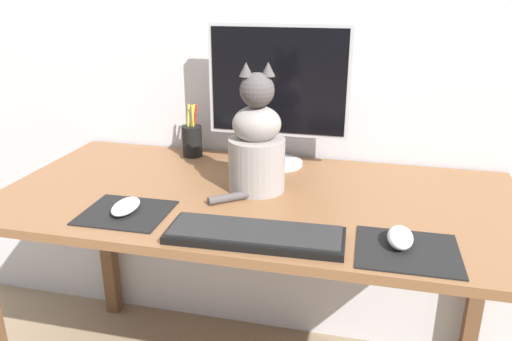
# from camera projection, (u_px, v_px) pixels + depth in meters

# --- Properties ---
(wall_back) EXTENTS (7.00, 0.04, 2.50)m
(wall_back) POSITION_uv_depth(u_px,v_px,m) (286.00, 3.00, 1.61)
(wall_back) COLOR silver
(wall_back) RESTS_ON ground_plane
(desk) EXTENTS (1.49, 0.72, 0.74)m
(desk) POSITION_uv_depth(u_px,v_px,m) (257.00, 222.00, 1.46)
(desk) COLOR brown
(desk) RESTS_ON ground_plane
(monitor) EXTENTS (0.46, 0.17, 0.46)m
(monitor) POSITION_uv_depth(u_px,v_px,m) (278.00, 90.00, 1.58)
(monitor) COLOR #B2B2B7
(monitor) RESTS_ON desk
(keyboard) EXTENTS (0.42, 0.16, 0.02)m
(keyboard) POSITION_uv_depth(u_px,v_px,m) (255.00, 235.00, 1.17)
(keyboard) COLOR black
(keyboard) RESTS_ON desk
(mousepad_left) EXTENTS (0.23, 0.20, 0.00)m
(mousepad_left) POSITION_uv_depth(u_px,v_px,m) (126.00, 213.00, 1.31)
(mousepad_left) COLOR black
(mousepad_left) RESTS_ON desk
(mousepad_right) EXTENTS (0.23, 0.20, 0.00)m
(mousepad_right) POSITION_uv_depth(u_px,v_px,m) (408.00, 251.00, 1.12)
(mousepad_right) COLOR black
(mousepad_right) RESTS_ON desk
(computer_mouse_left) EXTENTS (0.06, 0.11, 0.03)m
(computer_mouse_left) POSITION_uv_depth(u_px,v_px,m) (126.00, 207.00, 1.30)
(computer_mouse_left) COLOR white
(computer_mouse_left) RESTS_ON mousepad_left
(computer_mouse_right) EXTENTS (0.06, 0.10, 0.04)m
(computer_mouse_right) POSITION_uv_depth(u_px,v_px,m) (400.00, 237.00, 1.14)
(computer_mouse_right) COLOR white
(computer_mouse_right) RESTS_ON mousepad_right
(cat) EXTENTS (0.21, 0.26, 0.37)m
(cat) POSITION_uv_depth(u_px,v_px,m) (257.00, 144.00, 1.42)
(cat) COLOR gray
(cat) RESTS_ON desk
(pen_cup) EXTENTS (0.07, 0.07, 0.18)m
(pen_cup) POSITION_uv_depth(u_px,v_px,m) (192.00, 140.00, 1.74)
(pen_cup) COLOR black
(pen_cup) RESTS_ON desk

